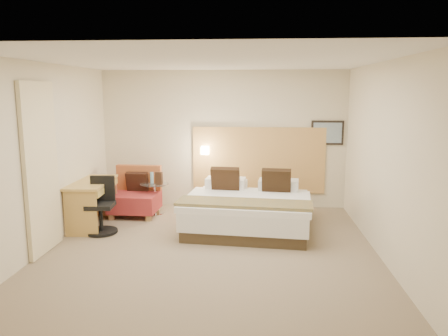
# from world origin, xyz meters

# --- Properties ---
(floor) EXTENTS (4.80, 5.00, 0.02)m
(floor) POSITION_xyz_m (0.00, 0.00, -0.01)
(floor) COLOR #7E6C55
(floor) RESTS_ON ground
(ceiling) EXTENTS (4.80, 5.00, 0.02)m
(ceiling) POSITION_xyz_m (0.00, 0.00, 2.71)
(ceiling) COLOR silver
(ceiling) RESTS_ON floor
(wall_back) EXTENTS (4.80, 0.02, 2.70)m
(wall_back) POSITION_xyz_m (0.00, 2.51, 1.35)
(wall_back) COLOR beige
(wall_back) RESTS_ON floor
(wall_front) EXTENTS (4.80, 0.02, 2.70)m
(wall_front) POSITION_xyz_m (0.00, -2.51, 1.35)
(wall_front) COLOR beige
(wall_front) RESTS_ON floor
(wall_left) EXTENTS (0.02, 5.00, 2.70)m
(wall_left) POSITION_xyz_m (-2.41, 0.00, 1.35)
(wall_left) COLOR beige
(wall_left) RESTS_ON floor
(wall_right) EXTENTS (0.02, 5.00, 2.70)m
(wall_right) POSITION_xyz_m (2.41, 0.00, 1.35)
(wall_right) COLOR beige
(wall_right) RESTS_ON floor
(headboard_panel) EXTENTS (2.60, 0.04, 1.30)m
(headboard_panel) POSITION_xyz_m (0.70, 2.47, 0.95)
(headboard_panel) COLOR #BA8748
(headboard_panel) RESTS_ON wall_back
(art_frame) EXTENTS (0.62, 0.03, 0.47)m
(art_frame) POSITION_xyz_m (2.02, 2.48, 1.50)
(art_frame) COLOR black
(art_frame) RESTS_ON wall_back
(art_canvas) EXTENTS (0.54, 0.01, 0.39)m
(art_canvas) POSITION_xyz_m (2.02, 2.46, 1.50)
(art_canvas) COLOR gray
(art_canvas) RESTS_ON wall_back
(lamp_arm) EXTENTS (0.02, 0.12, 0.02)m
(lamp_arm) POSITION_xyz_m (-0.35, 2.42, 1.15)
(lamp_arm) COLOR silver
(lamp_arm) RESTS_ON wall_back
(lamp_shade) EXTENTS (0.15, 0.15, 0.15)m
(lamp_shade) POSITION_xyz_m (-0.35, 2.36, 1.15)
(lamp_shade) COLOR #FFEDC6
(lamp_shade) RESTS_ON wall_back
(curtain) EXTENTS (0.06, 0.90, 2.42)m
(curtain) POSITION_xyz_m (-2.36, -0.25, 1.22)
(curtain) COLOR beige
(curtain) RESTS_ON wall_left
(bottle_a) EXTENTS (0.08, 0.08, 0.21)m
(bottle_a) POSITION_xyz_m (-1.29, 1.82, 0.70)
(bottle_a) COLOR #99D6ED
(bottle_a) RESTS_ON side_table
(menu_folder) EXTENTS (0.15, 0.08, 0.23)m
(menu_folder) POSITION_xyz_m (-1.14, 1.73, 0.71)
(menu_folder) COLOR #3C2518
(menu_folder) RESTS_ON side_table
(bed) EXTENTS (2.20, 2.16, 1.00)m
(bed) POSITION_xyz_m (0.54, 1.10, 0.32)
(bed) COLOR #3B2E1D
(bed) RESTS_ON floor
(lounge_chair) EXTENTS (0.88, 0.78, 0.90)m
(lounge_chair) POSITION_xyz_m (-1.58, 1.72, 0.36)
(lounge_chair) COLOR #B67B55
(lounge_chair) RESTS_ON floor
(side_table) EXTENTS (0.64, 0.64, 0.59)m
(side_table) POSITION_xyz_m (-1.24, 1.79, 0.33)
(side_table) COLOR white
(side_table) RESTS_ON floor
(desk) EXTENTS (0.63, 1.28, 0.78)m
(desk) POSITION_xyz_m (-2.11, 1.01, 0.62)
(desk) COLOR tan
(desk) RESTS_ON floor
(desk_chair) EXTENTS (0.55, 0.55, 0.91)m
(desk_chair) POSITION_xyz_m (-1.86, 0.66, 0.38)
(desk_chair) COLOR black
(desk_chair) RESTS_ON floor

